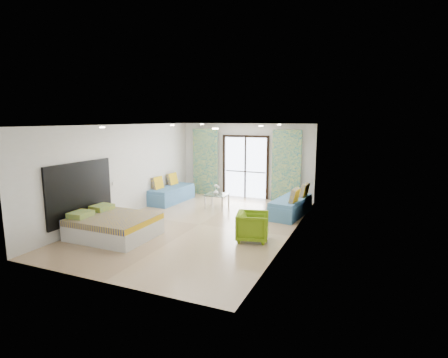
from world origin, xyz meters
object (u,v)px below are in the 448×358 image
at_px(bed, 113,226).
at_px(armchair, 253,225).
at_px(daybed_left, 171,194).
at_px(coffee_table, 217,196).
at_px(daybed_right, 291,206).

bearing_deg(bed, armchair, 18.96).
height_order(daybed_left, coffee_table, daybed_left).
distance_m(daybed_left, daybed_right, 4.24).
xyz_separation_m(daybed_left, daybed_right, (4.23, -0.12, -0.00)).
bearing_deg(daybed_right, daybed_left, -174.18).
height_order(bed, coffee_table, coffee_table).
bearing_deg(armchair, bed, 95.25).
xyz_separation_m(daybed_left, coffee_table, (1.81, -0.15, 0.11)).
relative_size(daybed_left, daybed_right, 0.98).
xyz_separation_m(daybed_right, armchair, (-0.38, -2.51, 0.08)).
height_order(daybed_right, coffee_table, daybed_right).
xyz_separation_m(bed, armchair, (3.22, 1.11, 0.10)).
bearing_deg(armchair, daybed_right, -22.21).
distance_m(bed, coffee_table, 3.78).
distance_m(coffee_table, armchair, 3.22).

